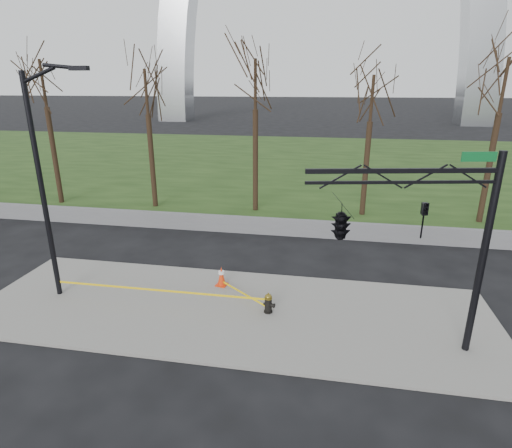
% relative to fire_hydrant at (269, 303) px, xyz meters
% --- Properties ---
extents(ground, '(500.00, 500.00, 0.00)m').
position_rel_fire_hydrant_xyz_m(ground, '(-1.34, -0.01, -0.44)').
color(ground, black).
rests_on(ground, ground).
extents(sidewalk, '(18.00, 6.00, 0.10)m').
position_rel_fire_hydrant_xyz_m(sidewalk, '(-1.34, -0.01, -0.39)').
color(sidewalk, gray).
rests_on(sidewalk, ground).
extents(grass_strip, '(120.00, 40.00, 0.06)m').
position_rel_fire_hydrant_xyz_m(grass_strip, '(-1.34, 29.99, -0.41)').
color(grass_strip, '#1E3513').
rests_on(grass_strip, ground).
extents(guardrail, '(60.00, 0.30, 0.90)m').
position_rel_fire_hydrant_xyz_m(guardrail, '(-1.34, 7.99, 0.01)').
color(guardrail, '#59595B').
rests_on(guardrail, ground).
extents(tree_row, '(36.84, 4.00, 9.75)m').
position_rel_fire_hydrant_xyz_m(tree_row, '(-5.92, 11.99, 4.43)').
color(tree_row, black).
rests_on(tree_row, ground).
extents(fire_hydrant, '(0.46, 0.30, 0.74)m').
position_rel_fire_hydrant_xyz_m(fire_hydrant, '(0.00, 0.00, 0.00)').
color(fire_hydrant, black).
rests_on(fire_hydrant, sidewalk).
extents(traffic_cone, '(0.47, 0.47, 0.78)m').
position_rel_fire_hydrant_xyz_m(traffic_cone, '(-2.11, 1.67, 0.05)').
color(traffic_cone, red).
rests_on(traffic_cone, sidewalk).
extents(street_light, '(2.39, 0.22, 8.21)m').
position_rel_fire_hydrant_xyz_m(street_light, '(-7.74, -0.04, 4.25)').
color(street_light, black).
rests_on(street_light, ground).
extents(traffic_signal_mast, '(5.01, 2.54, 6.00)m').
position_rel_fire_hydrant_xyz_m(traffic_signal_mast, '(2.92, -1.68, 3.71)').
color(traffic_signal_mast, black).
rests_on(traffic_signal_mast, ground).
extents(caution_tape, '(7.96, 1.72, 0.39)m').
position_rel_fire_hydrant_xyz_m(caution_tape, '(-3.25, 0.20, 0.07)').
color(caution_tape, yellow).
rests_on(caution_tape, ground).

